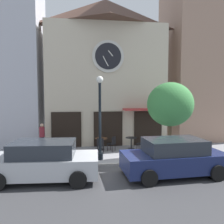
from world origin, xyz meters
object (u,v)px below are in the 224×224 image
cafe_chair_facing_wall (55,146)px  parked_car_navy (174,157)px  cafe_chair_near_lamp (100,144)px  parked_car_silver (44,161)px  cafe_chair_corner (61,152)px  cafe_table_rightmost (61,148)px  cafe_table_near_curb (131,141)px  cafe_chair_mid_row (146,146)px  cafe_table_near_door (160,146)px  cafe_chair_curbside (112,143)px  street_lamp (100,118)px  cafe_table_center (101,141)px  pedestrian_maroon (42,137)px  cafe_chair_by_entrance (142,143)px  street_tree (170,105)px  cafe_chair_left_end (71,145)px

cafe_chair_facing_wall → parked_car_navy: parked_car_navy is taller
cafe_chair_near_lamp → parked_car_navy: parked_car_navy is taller
cafe_chair_facing_wall → parked_car_silver: 3.76m
cafe_chair_facing_wall → parked_car_navy: (5.34, -3.93, 0.23)m
cafe_chair_corner → parked_car_silver: (-0.47, -2.23, 0.23)m
cafe_chair_corner → cafe_chair_facing_wall: (-0.48, 1.52, 0.00)m
cafe_table_rightmost → parked_car_navy: size_ratio=0.17×
cafe_table_near_curb → cafe_chair_near_lamp: 2.17m
cafe_table_near_curb → cafe_chair_mid_row: size_ratio=0.81×
cafe_table_near_door → cafe_chair_curbside: 2.82m
cafe_table_near_curb → cafe_chair_near_lamp: bearing=-157.6°
cafe_table_rightmost → parked_car_navy: 5.92m
street_lamp → cafe_table_center: size_ratio=5.69×
pedestrian_maroon → cafe_chair_by_entrance: bearing=-8.4°
cafe_chair_facing_wall → pedestrian_maroon: bearing=131.2°
street_lamp → parked_car_silver: (-2.43, -2.51, -1.45)m
cafe_chair_mid_row → cafe_chair_near_lamp: (-2.52, 0.65, 0.00)m
pedestrian_maroon → parked_car_silver: 4.88m
street_lamp → street_tree: (3.59, -0.50, 0.68)m
cafe_chair_corner → cafe_chair_curbside: bearing=33.8°
cafe_chair_near_lamp → pedestrian_maroon: size_ratio=0.54×
street_lamp → parked_car_navy: (2.90, -2.69, -1.45)m
cafe_chair_curbside → cafe_table_near_door: bearing=-22.9°
street_lamp → cafe_chair_left_end: size_ratio=4.84×
cafe_chair_by_entrance → cafe_chair_facing_wall: bearing=-178.3°
cafe_chair_near_lamp → cafe_chair_mid_row: bearing=-14.5°
cafe_table_near_curb → cafe_chair_facing_wall: cafe_chair_facing_wall is taller
cafe_chair_left_end → pedestrian_maroon: (-1.79, 1.11, 0.33)m
cafe_table_rightmost → pedestrian_maroon: 2.21m
cafe_table_near_door → cafe_chair_by_entrance: bearing=133.7°
cafe_chair_facing_wall → cafe_table_center: bearing=17.3°
parked_car_navy → street_tree: bearing=72.5°
street_tree → cafe_chair_corner: street_tree is taller
street_lamp → cafe_chair_corner: (-1.96, -0.28, -1.68)m
cafe_table_near_curb → cafe_chair_curbside: cafe_chair_curbside is taller
cafe_chair_curbside → pedestrian_maroon: size_ratio=0.54×
cafe_table_near_door → cafe_chair_left_end: cafe_chair_left_end is taller
cafe_table_center → cafe_chair_curbside: (0.63, -0.46, -0.01)m
street_lamp → cafe_table_rightmost: size_ratio=5.66×
cafe_table_near_door → street_tree: bearing=-83.0°
cafe_chair_left_end → pedestrian_maroon: pedestrian_maroon is taller
cafe_table_near_door → cafe_chair_near_lamp: size_ratio=0.80×
cafe_chair_mid_row → cafe_chair_corner: size_ratio=1.00×
cafe_table_near_curb → cafe_table_near_door: size_ratio=1.01×
pedestrian_maroon → cafe_chair_corner: bearing=-61.4°
cafe_chair_curbside → cafe_chair_by_entrance: bearing=-7.0°
cafe_chair_near_lamp → pedestrian_maroon: bearing=162.8°
cafe_table_rightmost → cafe_chair_left_end: (0.50, 0.65, -0.02)m
cafe_chair_by_entrance → cafe_chair_facing_wall: 5.07m
street_lamp → cafe_chair_facing_wall: bearing=153.0°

